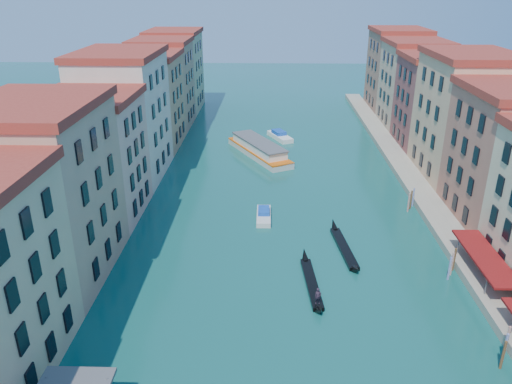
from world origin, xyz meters
TOP-DOWN VIEW (x-y plane):
  - left_bank_palazzos at (-26.00, 64.68)m, footprint 12.80×128.40m
  - right_bank_palazzos at (30.00, 65.00)m, footprint 12.80×128.40m
  - quay at (22.00, 65.00)m, footprint 4.00×140.00m
  - mooring_poles_right at (19.10, 28.80)m, footprint 1.44×54.24m
  - vaporetto_far at (-3.78, 81.94)m, footprint 13.05×19.24m
  - gondola_fore at (3.05, 37.43)m, footprint 1.98×12.83m
  - gondola_far at (7.67, 45.70)m, footprint 2.53×13.28m
  - motorboat_mid at (-2.47, 54.29)m, footprint 1.99×6.22m
  - motorboat_far at (0.38, 93.24)m, footprint 5.62×8.34m

SIDE VIEW (x-z plane):
  - gondola_far at x=7.67m, z-range -0.56..1.32m
  - gondola_fore at x=3.05m, z-range -0.85..1.71m
  - quay at x=22.00m, z-range 0.00..1.00m
  - motorboat_mid at x=-2.47m, z-range -0.14..1.14m
  - motorboat_far at x=0.38m, z-range -0.18..1.48m
  - mooring_poles_right at x=19.10m, z-range -0.30..2.90m
  - vaporetto_far at x=-3.78m, z-range -0.14..2.75m
  - left_bank_palazzos at x=-26.00m, z-range -0.79..20.21m
  - right_bank_palazzos at x=30.00m, z-range -0.75..20.25m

